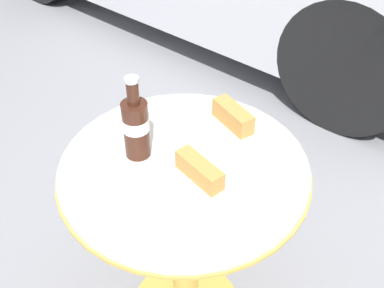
% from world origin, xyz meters
% --- Properties ---
extents(bistro_table, '(0.69, 0.69, 0.72)m').
position_xyz_m(bistro_table, '(0.00, 0.00, 0.53)').
color(bistro_table, gold).
rests_on(bistro_table, ground_plane).
extents(cola_bottle_left, '(0.07, 0.07, 0.24)m').
position_xyz_m(cola_bottle_left, '(-0.13, -0.05, 0.81)').
color(cola_bottle_left, '#3D1E14').
rests_on(cola_bottle_left, bistro_table).
extents(lunch_plate_near, '(0.20, 0.20, 0.07)m').
position_xyz_m(lunch_plate_near, '(0.01, 0.21, 0.74)').
color(lunch_plate_near, white).
rests_on(lunch_plate_near, bistro_table).
extents(lunch_plate_far, '(0.21, 0.21, 0.07)m').
position_xyz_m(lunch_plate_far, '(0.07, -0.02, 0.74)').
color(lunch_plate_far, white).
rests_on(lunch_plate_far, bistro_table).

